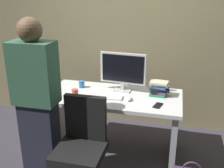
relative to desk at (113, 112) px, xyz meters
The scene contains 12 objects.
ground_plane 0.51m from the desk, ahead, with size 9.00×9.00×0.00m, color #3D3842.
wall_back 1.32m from the desk, 90.00° to the left, with size 6.40×0.10×3.00m, color #8C7F5B.
desk is the anchor object (origin of this frame).
office_chair 0.75m from the desk, 99.16° to the right, with size 0.52×0.52×0.94m.
person_at_desk 0.94m from the desk, 130.84° to the right, with size 0.40×0.24×1.64m.
monitor 0.50m from the desk, 64.22° to the left, with size 0.54×0.16×0.46m.
keyboard 0.27m from the desk, 129.87° to the right, with size 0.43×0.13×0.02m, color white.
mouse 0.33m from the desk, 28.02° to the right, with size 0.06×0.10×0.03m, color white.
cup_near_keyboard 0.50m from the desk, 160.00° to the right, with size 0.07×0.07×0.09m, color #D84C3F.
cup_by_monitor 0.52m from the desk, 161.09° to the left, with size 0.07×0.07×0.08m, color #3372B2.
book_stack 0.60m from the desk, 13.26° to the left, with size 0.24×0.18×0.17m.
cell_phone 0.59m from the desk, 18.84° to the right, with size 0.07×0.14×0.01m, color black.
Camera 1 is at (0.66, -2.70, 1.85)m, focal length 42.21 mm.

